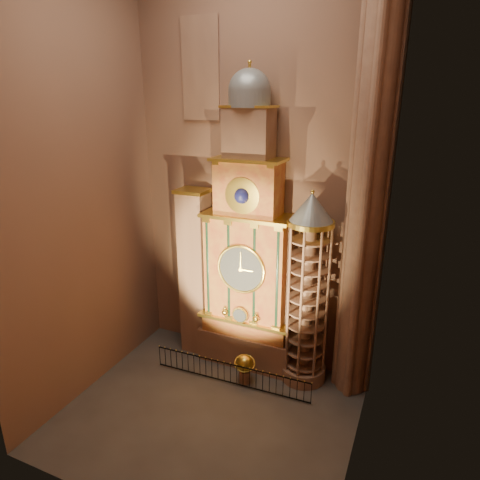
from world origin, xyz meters
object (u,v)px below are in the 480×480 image
at_px(astronomical_clock, 248,257).
at_px(iron_railing, 230,374).
at_px(portrait_tower, 196,272).
at_px(celestial_globe, 245,366).
at_px(stair_turret, 307,293).

height_order(astronomical_clock, iron_railing, astronomical_clock).
relative_size(astronomical_clock, portrait_tower, 1.64).
xyz_separation_m(celestial_globe, iron_railing, (-0.64, -0.49, -0.33)).
height_order(stair_turret, iron_railing, stair_turret).
bearing_deg(portrait_tower, celestial_globe, -26.38).
bearing_deg(portrait_tower, stair_turret, -2.33).
distance_m(portrait_tower, iron_railing, 6.16).
bearing_deg(iron_railing, astronomical_clock, 90.45).
bearing_deg(iron_railing, celestial_globe, 37.24).
bearing_deg(portrait_tower, astronomical_clock, -0.29).
xyz_separation_m(stair_turret, iron_railing, (-3.48, -2.23, -4.59)).
distance_m(astronomical_clock, portrait_tower, 3.73).
relative_size(astronomical_clock, iron_railing, 1.85).
height_order(stair_turret, celestial_globe, stair_turret).
bearing_deg(astronomical_clock, celestial_globe, -71.61).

